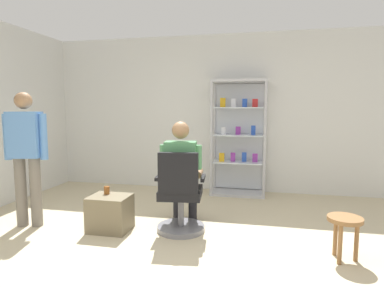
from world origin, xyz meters
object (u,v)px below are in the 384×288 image
object	(u,v)px
seated_shopkeeper	(182,169)
wooden_stool	(345,226)
storage_crate	(110,213)
display_cabinet_main	(239,137)
tea_glass	(107,190)
office_chair	(180,199)
standing_customer	(26,151)

from	to	relation	value
seated_shopkeeper	wooden_stool	world-z (taller)	seated_shopkeeper
storage_crate	wooden_stool	distance (m)	2.53
display_cabinet_main	tea_glass	xyz separation A→B (m)	(-1.43, -1.93, -0.50)
seated_shopkeeper	wooden_stool	distance (m)	1.82
display_cabinet_main	office_chair	bearing A→B (deg)	-105.75
storage_crate	tea_glass	world-z (taller)	tea_glass
seated_shopkeeper	tea_glass	world-z (taller)	seated_shopkeeper
office_chair	storage_crate	size ratio (longest dim) A/B	2.07
storage_crate	standing_customer	size ratio (longest dim) A/B	0.28
seated_shopkeeper	storage_crate	world-z (taller)	seated_shopkeeper
seated_shopkeeper	standing_customer	xyz separation A→B (m)	(-1.85, -0.34, 0.22)
tea_glass	wooden_stool	world-z (taller)	tea_glass
standing_customer	wooden_stool	size ratio (longest dim) A/B	3.86
tea_glass	standing_customer	xyz separation A→B (m)	(-0.97, -0.14, 0.47)
display_cabinet_main	standing_customer	distance (m)	3.17
storage_crate	tea_glass	size ratio (longest dim) A/B	4.98
office_chair	tea_glass	xyz separation A→B (m)	(-0.90, -0.04, 0.07)
storage_crate	wooden_stool	world-z (taller)	wooden_stool
display_cabinet_main	seated_shopkeeper	size ratio (longest dim) A/B	1.47
seated_shopkeeper	tea_glass	size ratio (longest dim) A/B	13.89
tea_glass	wooden_stool	distance (m)	2.61
storage_crate	seated_shopkeeper	bearing A→B (deg)	18.75
seated_shopkeeper	wooden_stool	bearing A→B (deg)	-16.45
display_cabinet_main	storage_crate	bearing A→B (deg)	-124.20
tea_glass	wooden_stool	bearing A→B (deg)	-6.67
seated_shopkeeper	office_chair	bearing A→B (deg)	-83.54
display_cabinet_main	wooden_stool	distance (m)	2.59
seated_shopkeeper	standing_customer	distance (m)	1.89
seated_shopkeeper	storage_crate	xyz separation A→B (m)	(-0.81, -0.27, -0.50)
display_cabinet_main	tea_glass	bearing A→B (deg)	-126.63
display_cabinet_main	tea_glass	size ratio (longest dim) A/B	20.45
office_chair	tea_glass	bearing A→B (deg)	-177.58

